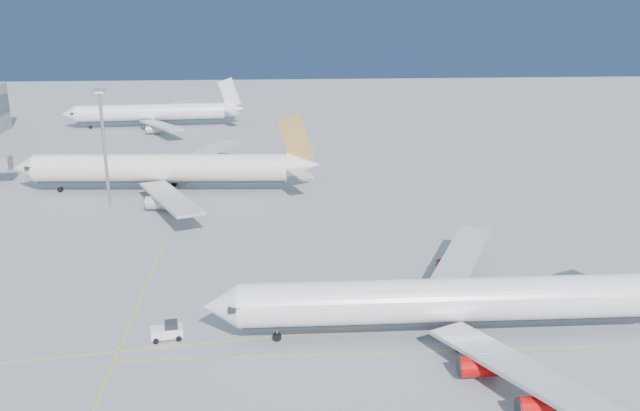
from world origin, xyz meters
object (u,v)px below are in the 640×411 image
Objects in this scene: airliner_third at (155,113)px; pushback_tug at (168,331)px; airliner_virgin at (462,301)px; airliner_etihad at (168,168)px; light_mast at (104,139)px.

airliner_third is 12.63× the size of pushback_tug.
airliner_etihad is at bearing 124.61° from airliner_virgin.
airliner_etihad is 2.77× the size of light_mast.
airliner_etihad is at bearing 87.94° from pushback_tug.
airliner_third reaches higher than pushback_tug.
airliner_virgin is at bearing -52.22° from airliner_etihad.
pushback_tug is 0.18× the size of light_mast.
airliner_virgin is 40.82m from pushback_tug.
airliner_etihad is 77.08m from airliner_third.
light_mast is at bearing 99.32° from pushback_tug.
airliner_etihad is 15.07× the size of pushback_tug.
airliner_etihad is 1.19× the size of airliner_third.
airliner_virgin is 87.95m from light_mast.
light_mast reaches higher than airliner_third.
airliner_third is (-15.06, 75.59, -0.81)m from airliner_etihad.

